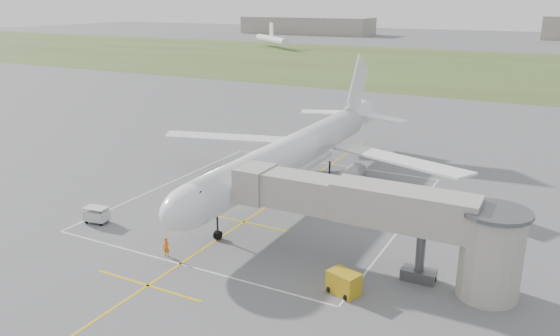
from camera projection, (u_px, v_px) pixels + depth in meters
The scene contains 11 objects.
ground at pixel (290, 191), 61.77m from camera, with size 700.00×700.00×0.00m, color #504F52.
grass_strip at pixel (476, 68), 171.50m from camera, with size 700.00×120.00×0.02m, color #405324.
apron_markings at pixel (265, 208), 56.86m from camera, with size 28.20×60.00×0.01m.
airliner at pixel (293, 152), 61.10m from camera, with size 38.93×46.75×13.52m.
jet_bridge at pixel (393, 218), 41.95m from camera, with size 23.40×5.00×7.20m.
gpu_unit at pixel (344, 283), 40.20m from camera, with size 2.64×2.19×1.72m.
baggage_cart at pixel (96, 215), 52.94m from camera, with size 2.46×1.69×1.59m.
ramp_worker_nose at pixel (166, 247), 46.01m from camera, with size 0.61×0.40×1.66m, color #D86806.
ramp_worker_wing at pixel (237, 174), 64.85m from camera, with size 0.87×0.68×1.79m, color #F83F07.
distant_hangars at pixel (487, 29), 291.28m from camera, with size 345.00×49.00×12.00m.
distant_aircraft at pixel (475, 44), 213.94m from camera, with size 191.08×52.48×8.85m.
Camera 1 is at (26.19, -51.97, 20.91)m, focal length 35.00 mm.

